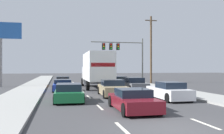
# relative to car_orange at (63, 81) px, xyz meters

# --- Properties ---
(ground_plane) EXTENTS (140.00, 140.00, 0.00)m
(ground_plane) POSITION_rel_car_orange_xyz_m (3.41, 2.07, -0.54)
(ground_plane) COLOR #3D3D3F
(sidewalk_right) EXTENTS (3.13, 80.00, 0.14)m
(sidewalk_right) POSITION_rel_car_orange_xyz_m (10.23, -2.93, -0.47)
(sidewalk_right) COLOR #9E9E99
(sidewalk_right) RESTS_ON ground_plane
(sidewalk_left) EXTENTS (3.13, 80.00, 0.14)m
(sidewalk_left) POSITION_rel_car_orange_xyz_m (-3.41, -2.93, -0.47)
(sidewalk_left) COLOR #9E9E99
(sidewalk_left) RESTS_ON ground_plane
(lane_markings) EXTENTS (3.54, 57.00, 0.01)m
(lane_markings) POSITION_rel_car_orange_xyz_m (3.41, 0.15, -0.54)
(lane_markings) COLOR silver
(lane_markings) RESTS_ON ground_plane
(car_orange) EXTENTS (1.82, 4.25, 1.17)m
(car_orange) POSITION_rel_car_orange_xyz_m (0.00, 0.00, 0.00)
(car_orange) COLOR orange
(car_orange) RESTS_ON ground_plane
(car_blue) EXTENTS (1.96, 4.71, 1.12)m
(car_blue) POSITION_rel_car_orange_xyz_m (-0.13, -6.68, -0.03)
(car_blue) COLOR #1E389E
(car_blue) RESTS_ON ground_plane
(car_green) EXTENTS (2.01, 4.37, 1.19)m
(car_green) POSITION_rel_car_orange_xyz_m (0.10, -14.38, 0.02)
(car_green) COLOR #196B38
(car_green) RESTS_ON ground_plane
(box_truck) EXTENTS (2.81, 9.47, 3.80)m
(box_truck) POSITION_rel_car_orange_xyz_m (3.51, -4.75, 1.61)
(box_truck) COLOR white
(box_truck) RESTS_ON ground_plane
(car_tan) EXTENTS (2.09, 4.26, 1.29)m
(car_tan) POSITION_rel_car_orange_xyz_m (3.66, -12.03, 0.04)
(car_tan) COLOR tan
(car_tan) RESTS_ON ground_plane
(car_maroon) EXTENTS (1.95, 4.20, 1.14)m
(car_maroon) POSITION_rel_car_orange_xyz_m (3.22, -18.84, -0.02)
(car_maroon) COLOR maroon
(car_maroon) RESTS_ON ground_plane
(car_yellow) EXTENTS (1.84, 4.50, 1.18)m
(car_yellow) POSITION_rel_car_orange_xyz_m (6.94, -1.05, 0.01)
(car_yellow) COLOR yellow
(car_yellow) RESTS_ON ground_plane
(car_gray) EXTENTS (1.88, 4.56, 1.29)m
(car_gray) POSITION_rel_car_orange_xyz_m (6.80, -7.73, 0.06)
(car_gray) COLOR slate
(car_gray) RESTS_ON ground_plane
(car_white) EXTENTS (1.83, 4.38, 1.26)m
(car_white) POSITION_rel_car_orange_xyz_m (7.05, -15.07, 0.03)
(car_white) COLOR white
(car_white) RESTS_ON ground_plane
(traffic_signal_mast) EXTENTS (7.97, 0.69, 6.70)m
(traffic_signal_mast) POSITION_rel_car_orange_xyz_m (8.33, 4.11, 4.44)
(traffic_signal_mast) COLOR #595B56
(traffic_signal_mast) RESTS_ON ground_plane
(utility_pole_mid) EXTENTS (1.80, 0.28, 9.68)m
(utility_pole_mid) POSITION_rel_car_orange_xyz_m (12.52, 2.10, 4.43)
(utility_pole_mid) COLOR brown
(utility_pole_mid) RESTS_ON ground_plane
(roadside_billboard) EXTENTS (4.70, 0.36, 7.63)m
(roadside_billboard) POSITION_rel_car_orange_xyz_m (-7.18, -0.15, 5.02)
(roadside_billboard) COLOR slate
(roadside_billboard) RESTS_ON ground_plane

